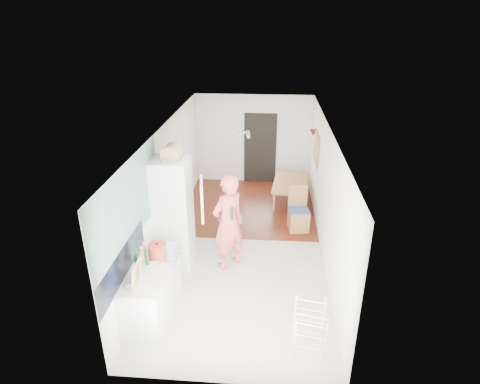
# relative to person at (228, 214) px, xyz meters

# --- Properties ---
(room_shell) EXTENTS (3.20, 7.00, 2.50)m
(room_shell) POSITION_rel_person_xyz_m (0.24, 0.78, 0.14)
(room_shell) COLOR white
(room_shell) RESTS_ON ground
(floor) EXTENTS (3.20, 7.00, 0.01)m
(floor) POSITION_rel_person_xyz_m (0.24, 0.78, -1.11)
(floor) COLOR beige
(floor) RESTS_ON ground
(wood_floor_overlay) EXTENTS (3.20, 3.30, 0.01)m
(wood_floor_overlay) POSITION_rel_person_xyz_m (0.24, 2.63, -1.10)
(wood_floor_overlay) COLOR #5F2B18
(wood_floor_overlay) RESTS_ON room_shell
(sage_wall_panel) EXTENTS (0.02, 3.00, 1.30)m
(sage_wall_panel) POSITION_rel_person_xyz_m (-1.35, -1.22, 0.74)
(sage_wall_panel) COLOR slate
(sage_wall_panel) RESTS_ON room_shell
(tile_splashback) EXTENTS (0.02, 1.90, 0.50)m
(tile_splashback) POSITION_rel_person_xyz_m (-1.34, -1.77, 0.04)
(tile_splashback) COLOR black
(tile_splashback) RESTS_ON room_shell
(doorway_recess) EXTENTS (0.90, 0.04, 2.00)m
(doorway_recess) POSITION_rel_person_xyz_m (0.44, 4.26, -0.11)
(doorway_recess) COLOR black
(doorway_recess) RESTS_ON room_shell
(base_cabinet) EXTENTS (0.60, 0.90, 0.86)m
(base_cabinet) POSITION_rel_person_xyz_m (-1.06, -1.77, -0.68)
(base_cabinet) COLOR silver
(base_cabinet) RESTS_ON room_shell
(worktop) EXTENTS (0.62, 0.92, 0.06)m
(worktop) POSITION_rel_person_xyz_m (-1.06, -1.77, -0.22)
(worktop) COLOR silver
(worktop) RESTS_ON room_shell
(range_cooker) EXTENTS (0.60, 0.60, 0.88)m
(range_cooker) POSITION_rel_person_xyz_m (-1.06, -1.02, -0.67)
(range_cooker) COLOR silver
(range_cooker) RESTS_ON room_shell
(cooker_top) EXTENTS (0.60, 0.60, 0.04)m
(cooker_top) POSITION_rel_person_xyz_m (-1.06, -1.02, -0.21)
(cooker_top) COLOR silver
(cooker_top) RESTS_ON room_shell
(fridge_housing) EXTENTS (0.66, 0.66, 2.15)m
(fridge_housing) POSITION_rel_person_xyz_m (-1.03, 0.00, -0.03)
(fridge_housing) COLOR silver
(fridge_housing) RESTS_ON room_shell
(fridge_door) EXTENTS (0.14, 0.56, 0.70)m
(fridge_door) POSITION_rel_person_xyz_m (-0.42, -0.30, 0.44)
(fridge_door) COLOR silver
(fridge_door) RESTS_ON room_shell
(fridge_interior) EXTENTS (0.02, 0.52, 0.66)m
(fridge_interior) POSITION_rel_person_xyz_m (-0.72, 0.00, 0.44)
(fridge_interior) COLOR white
(fridge_interior) RESTS_ON room_shell
(pinboard) EXTENTS (0.03, 0.90, 0.70)m
(pinboard) POSITION_rel_person_xyz_m (1.82, 2.68, 0.44)
(pinboard) COLOR tan
(pinboard) RESTS_ON room_shell
(pinboard_frame) EXTENTS (0.00, 0.94, 0.74)m
(pinboard_frame) POSITION_rel_person_xyz_m (1.81, 2.68, 0.44)
(pinboard_frame) COLOR olive
(pinboard_frame) RESTS_ON room_shell
(wall_sconce) EXTENTS (0.18, 0.18, 0.16)m
(wall_sconce) POSITION_rel_person_xyz_m (1.78, 3.33, 0.64)
(wall_sconce) COLOR maroon
(wall_sconce) RESTS_ON room_shell
(person) EXTENTS (0.95, 0.95, 2.22)m
(person) POSITION_rel_person_xyz_m (0.00, 0.00, 0.00)
(person) COLOR #DB5A51
(person) RESTS_ON floor
(dining_table) EXTENTS (0.84, 1.35, 0.45)m
(dining_table) POSITION_rel_person_xyz_m (1.30, 2.99, -0.88)
(dining_table) COLOR olive
(dining_table) RESTS_ON floor
(dining_chair) EXTENTS (0.48, 0.48, 1.01)m
(dining_chair) POSITION_rel_person_xyz_m (1.41, 1.51, -0.60)
(dining_chair) COLOR olive
(dining_chair) RESTS_ON floor
(stool) EXTENTS (0.43, 0.43, 0.45)m
(stool) POSITION_rel_person_xyz_m (-0.08, 0.99, -0.88)
(stool) COLOR olive
(stool) RESTS_ON floor
(grey_drape) EXTENTS (0.56, 0.56, 0.19)m
(grey_drape) POSITION_rel_person_xyz_m (-0.08, 0.95, -0.56)
(grey_drape) COLOR gray
(grey_drape) RESTS_ON stool
(drying_rack) EXTENTS (0.50, 0.47, 0.84)m
(drying_rack) POSITION_rel_person_xyz_m (1.37, -2.12, -0.69)
(drying_rack) COLOR silver
(drying_rack) RESTS_ON floor
(bread_bin) EXTENTS (0.37, 0.35, 0.18)m
(bread_bin) POSITION_rel_person_xyz_m (-0.98, 0.04, 1.13)
(bread_bin) COLOR tan
(bread_bin) RESTS_ON fridge_housing
(red_casserole) EXTENTS (0.33, 0.33, 0.18)m
(red_casserole) POSITION_rel_person_xyz_m (-1.03, -1.10, -0.10)
(red_casserole) COLOR #BB3723
(red_casserole) RESTS_ON cooker_top
(steel_pan) EXTENTS (0.21, 0.21, 0.09)m
(steel_pan) POSITION_rel_person_xyz_m (-1.19, -1.96, -0.14)
(steel_pan) COLOR silver
(steel_pan) RESTS_ON worktop
(held_bottle) EXTENTS (0.05, 0.05, 0.24)m
(held_bottle) POSITION_rel_person_xyz_m (0.09, -0.19, 0.11)
(held_bottle) COLOR #153D1C
(held_bottle) RESTS_ON person
(bottle_a) EXTENTS (0.09, 0.09, 0.34)m
(bottle_a) POSITION_rel_person_xyz_m (-1.17, -1.67, -0.02)
(bottle_a) COLOR #153D1C
(bottle_a) RESTS_ON worktop
(bottle_b) EXTENTS (0.06, 0.06, 0.26)m
(bottle_b) POSITION_rel_person_xyz_m (-1.11, -1.41, -0.06)
(bottle_b) COLOR #153D1C
(bottle_b) RESTS_ON worktop
(bottle_c) EXTENTS (0.13, 0.13, 0.24)m
(bottle_c) POSITION_rel_person_xyz_m (-1.15, -1.89, -0.07)
(bottle_c) COLOR beige
(bottle_c) RESTS_ON worktop
(pepper_mill_front) EXTENTS (0.07, 0.07, 0.23)m
(pepper_mill_front) POSITION_rel_person_xyz_m (-1.19, -1.24, -0.07)
(pepper_mill_front) COLOR tan
(pepper_mill_front) RESTS_ON worktop
(pepper_mill_back) EXTENTS (0.07, 0.07, 0.23)m
(pepper_mill_back) POSITION_rel_person_xyz_m (-1.20, -1.37, -0.08)
(pepper_mill_back) COLOR tan
(pepper_mill_back) RESTS_ON worktop
(chopping_boards) EXTENTS (0.10, 0.29, 0.40)m
(chopping_boards) POSITION_rel_person_xyz_m (-1.09, -1.94, 0.01)
(chopping_boards) COLOR tan
(chopping_boards) RESTS_ON worktop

